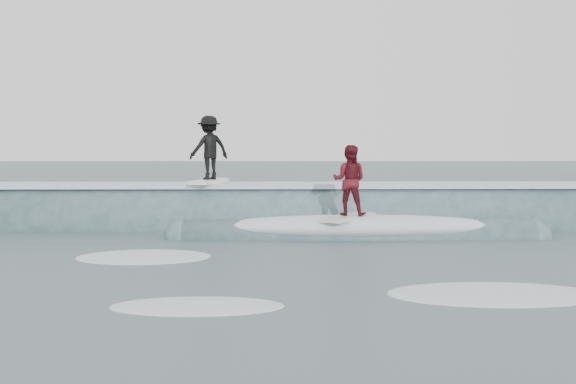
{
  "coord_description": "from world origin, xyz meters",
  "views": [
    {
      "loc": [
        -0.21,
        -12.14,
        2.41
      ],
      "look_at": [
        0.0,
        5.4,
        1.1
      ],
      "focal_mm": 40.0,
      "sensor_mm": 36.0,
      "label": 1
    }
  ],
  "objects": [
    {
      "name": "surfer_red",
      "position": [
        1.56,
        4.2,
        1.4
      ],
      "size": [
        1.57,
        1.97,
        1.9
      ],
      "color": "silver",
      "rests_on": "ground"
    },
    {
      "name": "far_swells",
      "position": [
        -1.84,
        17.65,
        0.0
      ],
      "size": [
        42.1,
        8.65,
        0.8
      ],
      "color": "#345358",
      "rests_on": "ground"
    },
    {
      "name": "ground",
      "position": [
        0.0,
        0.0,
        0.0
      ],
      "size": [
        160.0,
        160.0,
        0.0
      ],
      "primitive_type": "plane",
      "color": "#384D52",
      "rests_on": "ground"
    },
    {
      "name": "breaking_wave",
      "position": [
        0.18,
        6.18,
        0.04
      ],
      "size": [
        24.26,
        4.0,
        2.44
      ],
      "color": "#345358",
      "rests_on": "ground"
    },
    {
      "name": "whitewater",
      "position": [
        0.66,
        -1.06,
        0.0
      ],
      "size": [
        17.16,
        8.26,
        0.1
      ],
      "color": "white",
      "rests_on": "ground"
    },
    {
      "name": "surfer_black",
      "position": [
        -2.26,
        6.4,
        2.25
      ],
      "size": [
        1.37,
        2.07,
        1.94
      ],
      "color": "white",
      "rests_on": "ground"
    }
  ]
}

